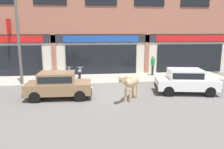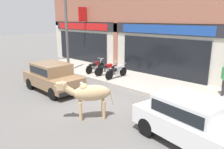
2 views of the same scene
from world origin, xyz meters
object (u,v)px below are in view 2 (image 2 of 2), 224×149
object	(u,v)px
motorcycle_1	(107,69)
motorcycle_2	(116,72)
car_0	(52,76)
utility_pole	(67,30)
motorcycle_0	(95,66)
car_1	(191,119)
cow	(89,93)

from	to	relation	value
motorcycle_1	motorcycle_2	xyz separation A→B (m)	(0.93, -0.14, 0.00)
car_0	utility_pole	size ratio (longest dim) A/B	0.65
motorcycle_0	motorcycle_1	bearing A→B (deg)	0.98
motorcycle_0	utility_pole	xyz separation A→B (m)	(-1.79, -0.90, 2.41)
motorcycle_1	utility_pole	distance (m)	3.87
car_1	motorcycle_1	distance (m)	8.20
car_1	motorcycle_0	world-z (taller)	car_1
cow	motorcycle_0	distance (m)	6.80
motorcycle_0	utility_pole	world-z (taller)	utility_pole
cow	motorcycle_0	xyz separation A→B (m)	(-4.82, 4.77, -0.47)
motorcycle_1	motorcycle_0	bearing A→B (deg)	-179.02
motorcycle_1	car_0	bearing A→B (deg)	-92.35
utility_pole	motorcycle_1	bearing A→B (deg)	17.58
car_0	motorcycle_2	world-z (taller)	car_0
motorcycle_1	utility_pole	xyz separation A→B (m)	(-2.89, -0.92, 2.41)
car_1	motorcycle_1	size ratio (longest dim) A/B	2.13
cow	utility_pole	bearing A→B (deg)	149.66
car_0	cow	bearing A→B (deg)	-12.85
motorcycle_0	motorcycle_2	distance (m)	2.04
motorcycle_1	motorcycle_2	world-z (taller)	same
car_1	motorcycle_0	xyz separation A→B (m)	(-8.33, 3.84, -0.28)
cow	motorcycle_1	bearing A→B (deg)	127.84
car_0	motorcycle_2	bearing A→B (deg)	73.81
motorcycle_1	motorcycle_2	distance (m)	0.94
cow	motorcycle_0	world-z (taller)	cow
motorcycle_2	utility_pole	xyz separation A→B (m)	(-3.83, -0.77, 2.41)
cow	motorcycle_1	size ratio (longest dim) A/B	1.02
car_1	motorcycle_1	bearing A→B (deg)	151.89
motorcycle_2	utility_pole	size ratio (longest dim) A/B	0.32
utility_pole	car_0	bearing A→B (deg)	-47.52
motorcycle_0	motorcycle_2	world-z (taller)	same
car_1	motorcycle_0	bearing A→B (deg)	155.24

